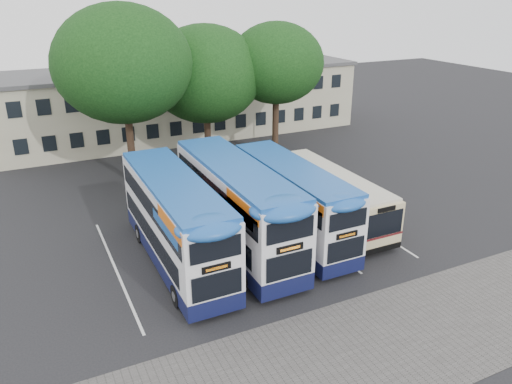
{
  "coord_description": "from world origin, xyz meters",
  "views": [
    {
      "loc": [
        -13.77,
        -16.79,
        12.6
      ],
      "look_at": [
        -3.21,
        5.0,
        2.73
      ],
      "focal_mm": 35.0,
      "sensor_mm": 36.0,
      "label": 1
    }
  ],
  "objects": [
    {
      "name": "lamp_post",
      "position": [
        6.0,
        19.97,
        5.08
      ],
      "size": [
        0.25,
        1.05,
        9.06
      ],
      "color": "gray",
      "rests_on": "ground"
    },
    {
      "name": "bay_lines",
      "position": [
        -3.75,
        5.0,
        0.01
      ],
      "size": [
        14.12,
        11.0,
        0.01
      ],
      "color": "silver",
      "rests_on": "ground"
    },
    {
      "name": "depot_building",
      "position": [
        0.0,
        26.99,
        3.15
      ],
      "size": [
        32.4,
        8.4,
        6.2
      ],
      "color": "#A9A288",
      "rests_on": "ground"
    },
    {
      "name": "paving_strip",
      "position": [
        -2.0,
        -5.0,
        0.01
      ],
      "size": [
        40.0,
        6.0,
        0.01
      ],
      "primitive_type": "cube",
      "color": "#595654",
      "rests_on": "ground"
    },
    {
      "name": "bus_single",
      "position": [
        1.67,
        5.38,
        1.65
      ],
      "size": [
        2.48,
        9.76,
        2.91
      ],
      "color": "beige",
      "rests_on": "ground"
    },
    {
      "name": "bus_dd_left",
      "position": [
        -7.81,
        4.35,
        2.44
      ],
      "size": [
        2.57,
        10.61,
        4.42
      ],
      "color": "#10153E",
      "rests_on": "ground"
    },
    {
      "name": "bus_dd_mid",
      "position": [
        -4.55,
        4.53,
        2.52
      ],
      "size": [
        2.66,
        10.98,
        4.58
      ],
      "color": "#10153E",
      "rests_on": "ground"
    },
    {
      "name": "tree_left",
      "position": [
        -7.17,
        16.49,
        8.13
      ],
      "size": [
        8.98,
        8.98,
        11.96
      ],
      "color": "black",
      "rests_on": "ground"
    },
    {
      "name": "tree_right",
      "position": [
        4.46,
        17.27,
        7.4
      ],
      "size": [
        7.2,
        7.2,
        10.48
      ],
      "color": "black",
      "rests_on": "ground"
    },
    {
      "name": "tree_mid",
      "position": [
        -0.79,
        18.59,
        6.77
      ],
      "size": [
        8.49,
        8.49,
        10.38
      ],
      "color": "black",
      "rests_on": "ground"
    },
    {
      "name": "bus_dd_right",
      "position": [
        -1.39,
        4.36,
        2.26
      ],
      "size": [
        2.39,
        9.87,
        4.11
      ],
      "color": "#10153E",
      "rests_on": "ground"
    },
    {
      "name": "ground",
      "position": [
        0.0,
        0.0,
        0.0
      ],
      "size": [
        120.0,
        120.0,
        0.0
      ],
      "primitive_type": "plane",
      "color": "black",
      "rests_on": "ground"
    }
  ]
}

